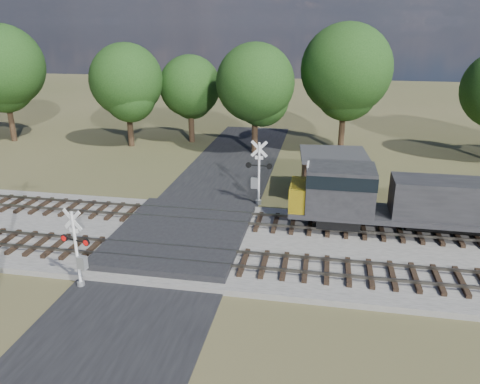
# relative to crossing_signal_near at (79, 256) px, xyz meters

# --- Properties ---
(ground) EXTENTS (160.00, 160.00, 0.00)m
(ground) POSITION_rel_crossing_signal_near_xyz_m (2.97, 4.96, -1.60)
(ground) COLOR #414525
(ground) RESTS_ON ground
(ballast_bed) EXTENTS (140.00, 10.00, 0.30)m
(ballast_bed) POSITION_rel_crossing_signal_near_xyz_m (12.97, 5.46, -1.45)
(ballast_bed) COLOR gray
(ballast_bed) RESTS_ON ground
(road) EXTENTS (7.00, 60.00, 0.08)m
(road) POSITION_rel_crossing_signal_near_xyz_m (2.97, 4.96, -1.56)
(road) COLOR black
(road) RESTS_ON ground
(crossing_panel) EXTENTS (7.00, 9.00, 0.62)m
(crossing_panel) POSITION_rel_crossing_signal_near_xyz_m (2.97, 5.46, -1.28)
(crossing_panel) COLOR #262628
(crossing_panel) RESTS_ON ground
(track_near) EXTENTS (140.00, 2.60, 0.33)m
(track_near) POSITION_rel_crossing_signal_near_xyz_m (6.10, 2.96, -1.18)
(track_near) COLOR black
(track_near) RESTS_ON ballast_bed
(track_far) EXTENTS (140.00, 2.60, 0.33)m
(track_far) POSITION_rel_crossing_signal_near_xyz_m (6.10, 7.96, -1.18)
(track_far) COLOR black
(track_far) RESTS_ON ballast_bed
(crossing_signal_near) EXTENTS (1.53, 0.43, 3.84)m
(crossing_signal_near) POSITION_rel_crossing_signal_near_xyz_m (0.00, 0.00, 0.00)
(crossing_signal_near) COLOR silver
(crossing_signal_near) RESTS_ON ground
(crossing_signal_far) EXTENTS (1.76, 0.38, 4.36)m
(crossing_signal_far) POSITION_rel_crossing_signal_near_xyz_m (6.35, 11.66, 0.22)
(crossing_signal_far) COLOR silver
(crossing_signal_far) RESTS_ON ground
(equipment_shed) EXTENTS (4.85, 4.85, 3.04)m
(equipment_shed) POSITION_rel_crossing_signal_near_xyz_m (11.19, 14.29, -0.05)
(equipment_shed) COLOR #4A361F
(equipment_shed) RESTS_ON ground
(treeline) EXTENTS (78.06, 11.18, 11.50)m
(treeline) POSITION_rel_crossing_signal_near_xyz_m (7.42, 25.11, 5.05)
(treeline) COLOR black
(treeline) RESTS_ON ground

